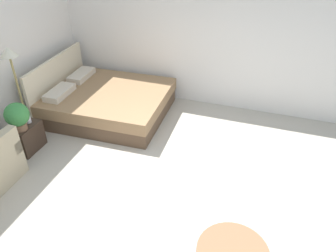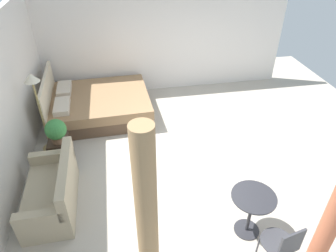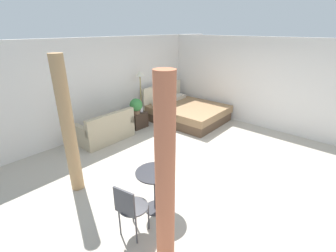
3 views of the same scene
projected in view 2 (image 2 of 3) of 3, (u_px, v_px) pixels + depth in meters
The scene contains 12 objects.
ground_plane at pixel (188, 151), 6.24m from camera, with size 8.76×9.39×0.02m, color #B2A899.
wall_back at pixel (4, 109), 5.01m from camera, with size 8.76×0.12×2.67m, color silver.
wall_right at pixel (165, 40), 7.81m from camera, with size 0.12×6.39×2.67m, color silver.
bed at pixel (98, 105), 7.21m from camera, with size 2.03×2.35×1.08m.
couch at pixel (53, 192), 4.90m from camera, with size 1.49×0.78×0.84m.
nightstand at pixel (60, 149), 5.90m from camera, with size 0.52×0.35×0.48m.
potted_plant at pixel (56, 130), 5.53m from camera, with size 0.39×0.39×0.48m.
vase at pixel (57, 131), 5.80m from camera, with size 0.11×0.11×0.19m.
floor_lamp at pixel (35, 92), 5.55m from camera, with size 0.30×0.30×1.68m.
balcony_table at pixel (252, 207), 4.35m from camera, with size 0.64×0.64×0.75m.
cafe_chair_near_window at pixel (283, 244), 3.82m from camera, with size 0.52×0.52×0.90m.
curtain_right at pixel (147, 224), 3.22m from camera, with size 0.23×0.23×2.54m.
Camera 2 is at (-4.70, 1.27, 3.95)m, focal length 32.43 mm.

